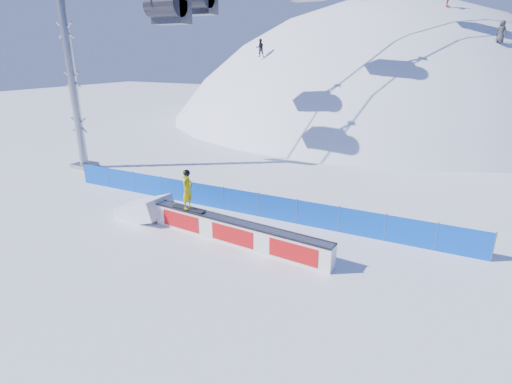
% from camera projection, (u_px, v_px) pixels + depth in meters
% --- Properties ---
extents(ground, '(160.00, 160.00, 0.00)m').
position_uv_depth(ground, '(187.00, 250.00, 16.27)').
color(ground, white).
rests_on(ground, ground).
extents(snow_hill, '(64.00, 64.00, 64.00)m').
position_uv_depth(snow_hill, '(369.00, 242.00, 57.52)').
color(snow_hill, white).
rests_on(snow_hill, ground).
extents(safety_fence, '(22.05, 0.05, 1.30)m').
position_uv_depth(safety_fence, '(241.00, 202.00, 19.87)').
color(safety_fence, blue).
rests_on(safety_fence, ground).
extents(rail_box, '(8.67, 1.37, 1.04)m').
position_uv_depth(rail_box, '(236.00, 232.00, 16.65)').
color(rail_box, white).
rests_on(rail_box, ground).
extents(snow_ramp, '(2.82, 1.91, 1.68)m').
position_uv_depth(snow_ramp, '(145.00, 217.00, 19.53)').
color(snow_ramp, white).
rests_on(snow_ramp, ground).
extents(snowboarder, '(1.76, 0.63, 1.82)m').
position_uv_depth(snowboarder, '(187.00, 190.00, 17.47)').
color(snowboarder, black).
rests_on(snowboarder, rail_box).
extents(distant_skiers, '(20.99, 10.45, 7.26)m').
position_uv_depth(distant_skiers, '(378.00, 14.00, 37.48)').
color(distant_skiers, black).
rests_on(distant_skiers, ground).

